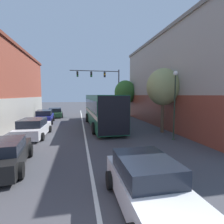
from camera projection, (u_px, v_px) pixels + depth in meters
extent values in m
cube|color=silver|center=(84.00, 130.00, 16.26)|extent=(0.14, 41.20, 0.01)
cube|color=#9E998E|center=(9.00, 115.00, 15.47)|extent=(0.24, 27.94, 2.92)
cube|color=#9E998E|center=(188.00, 81.00, 18.34)|extent=(6.90, 19.71, 9.28)
cube|color=brown|center=(158.00, 111.00, 17.99)|extent=(0.24, 19.32, 3.20)
cube|color=slate|center=(190.00, 37.00, 17.91)|extent=(7.18, 19.91, 0.30)
cube|color=#145133|center=(102.00, 110.00, 17.79)|extent=(2.71, 10.99, 3.00)
cube|color=black|center=(102.00, 104.00, 17.74)|extent=(2.75, 10.78, 0.96)
cube|color=beige|center=(102.00, 112.00, 17.81)|extent=(2.74, 10.89, 0.30)
cube|color=black|center=(114.00, 116.00, 12.50)|extent=(2.36, 0.13, 2.88)
cylinder|color=black|center=(87.00, 118.00, 20.93)|extent=(0.33, 1.01, 1.00)
cylinder|color=black|center=(107.00, 117.00, 21.47)|extent=(0.33, 1.01, 1.00)
cylinder|color=black|center=(94.00, 128.00, 14.35)|extent=(0.33, 1.01, 1.00)
cylinder|color=black|center=(123.00, 127.00, 14.88)|extent=(0.33, 1.01, 1.00)
cube|color=silver|center=(148.00, 191.00, 4.89)|extent=(1.69, 4.11, 0.73)
cube|color=black|center=(145.00, 166.00, 5.07)|extent=(1.53, 2.14, 0.51)
cylinder|color=black|center=(110.00, 180.00, 5.98)|extent=(0.23, 0.62, 0.62)
cylinder|color=black|center=(156.00, 176.00, 6.32)|extent=(0.23, 0.62, 0.62)
cube|color=silver|center=(34.00, 130.00, 13.54)|extent=(1.92, 4.65, 0.71)
cube|color=black|center=(33.00, 122.00, 13.26)|extent=(1.71, 2.44, 0.55)
cylinder|color=black|center=(27.00, 130.00, 14.82)|extent=(0.24, 0.58, 0.57)
cylinder|color=black|center=(50.00, 129.00, 15.11)|extent=(0.24, 0.58, 0.57)
cylinder|color=black|center=(14.00, 138.00, 12.02)|extent=(0.24, 0.58, 0.57)
cylinder|color=black|center=(42.00, 137.00, 12.31)|extent=(0.24, 0.58, 0.57)
cube|color=navy|center=(45.00, 118.00, 20.16)|extent=(1.98, 4.76, 0.74)
cube|color=black|center=(44.00, 113.00, 19.87)|extent=(1.70, 2.52, 0.57)
cylinder|color=black|center=(39.00, 119.00, 21.35)|extent=(0.26, 0.69, 0.67)
cylinder|color=black|center=(54.00, 118.00, 21.79)|extent=(0.26, 0.69, 0.67)
cylinder|color=black|center=(35.00, 122.00, 18.57)|extent=(0.26, 0.69, 0.67)
cylinder|color=black|center=(52.00, 122.00, 19.01)|extent=(0.26, 0.69, 0.67)
cube|color=#285633|center=(55.00, 114.00, 25.76)|extent=(2.34, 4.76, 0.57)
cube|color=black|center=(55.00, 110.00, 25.48)|extent=(1.95, 2.56, 0.57)
cylinder|color=black|center=(49.00, 114.00, 26.83)|extent=(0.29, 0.67, 0.65)
cylinder|color=black|center=(62.00, 113.00, 27.40)|extent=(0.29, 0.67, 0.65)
cylinder|color=black|center=(48.00, 116.00, 24.14)|extent=(0.29, 0.67, 0.65)
cylinder|color=black|center=(62.00, 116.00, 24.70)|extent=(0.29, 0.67, 0.65)
cube|color=black|center=(3.00, 157.00, 7.62)|extent=(2.19, 4.31, 0.66)
cube|color=black|center=(1.00, 146.00, 7.37)|extent=(1.83, 2.32, 0.45)
cylinder|color=black|center=(30.00, 150.00, 9.13)|extent=(0.29, 0.68, 0.65)
cylinder|color=black|center=(21.00, 171.00, 6.70)|extent=(0.29, 0.68, 0.65)
cylinder|color=#333338|center=(119.00, 93.00, 27.38)|extent=(0.18, 0.18, 7.14)
cylinder|color=#333338|center=(95.00, 71.00, 26.35)|extent=(7.43, 0.12, 0.12)
cube|color=black|center=(105.00, 75.00, 26.68)|extent=(0.28, 0.24, 0.80)
sphere|color=black|center=(105.00, 73.00, 26.51)|extent=(0.18, 0.18, 0.18)
sphere|color=orange|center=(105.00, 75.00, 26.54)|extent=(0.18, 0.18, 0.18)
sphere|color=black|center=(105.00, 76.00, 26.56)|extent=(0.18, 0.18, 0.18)
cube|color=black|center=(91.00, 74.00, 26.30)|extent=(0.28, 0.24, 0.80)
sphere|color=black|center=(91.00, 73.00, 26.12)|extent=(0.18, 0.18, 0.18)
sphere|color=black|center=(91.00, 74.00, 26.15)|extent=(0.18, 0.18, 0.18)
sphere|color=green|center=(91.00, 76.00, 26.17)|extent=(0.18, 0.18, 0.18)
cube|color=black|center=(77.00, 74.00, 25.91)|extent=(0.28, 0.24, 0.80)
sphere|color=black|center=(77.00, 72.00, 25.74)|extent=(0.18, 0.18, 0.18)
sphere|color=black|center=(77.00, 74.00, 25.76)|extent=(0.18, 0.18, 0.18)
sphere|color=green|center=(77.00, 76.00, 25.78)|extent=(0.18, 0.18, 0.18)
cone|color=#233323|center=(173.00, 138.00, 12.59)|extent=(0.26, 0.26, 0.20)
cylinder|color=#233323|center=(174.00, 108.00, 12.37)|extent=(0.10, 0.10, 4.62)
sphere|color=white|center=(176.00, 73.00, 12.14)|extent=(0.33, 0.33, 0.33)
cylinder|color=brown|center=(162.00, 117.00, 15.01)|extent=(0.27, 0.27, 2.70)
ellipsoid|color=#99A366|center=(163.00, 87.00, 14.76)|extent=(2.83, 2.55, 3.12)
cylinder|color=#3D2D1E|center=(125.00, 109.00, 26.27)|extent=(0.18, 0.18, 2.26)
ellipsoid|color=#38702D|center=(125.00, 92.00, 26.03)|extent=(3.21, 2.89, 3.53)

